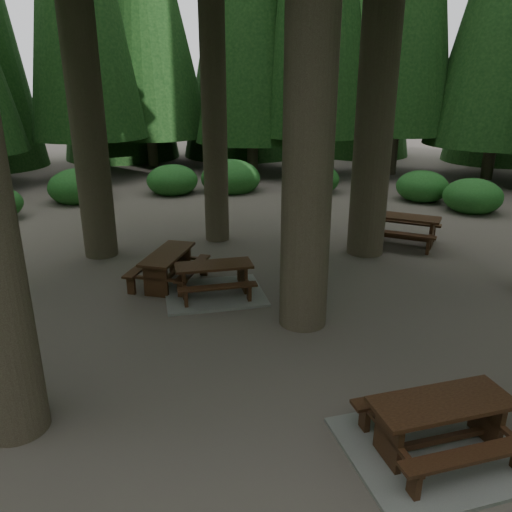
# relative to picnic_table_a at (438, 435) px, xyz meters

# --- Properties ---
(ground) EXTENTS (80.00, 80.00, 0.00)m
(ground) POSITION_rel_picnic_table_a_xyz_m (-2.36, 3.01, -0.23)
(ground) COLOR #595048
(ground) RESTS_ON ground
(picnic_table_a) EXTENTS (2.58, 2.37, 0.72)m
(picnic_table_a) POSITION_rel_picnic_table_a_xyz_m (0.00, 0.00, 0.00)
(picnic_table_a) COLOR gray
(picnic_table_a) RESTS_ON ground
(picnic_table_b) EXTENTS (1.56, 1.83, 0.71)m
(picnic_table_b) POSITION_rel_picnic_table_a_xyz_m (-4.40, 4.76, 0.24)
(picnic_table_b) COLOR black
(picnic_table_b) RESTS_ON ground
(picnic_table_c) EXTENTS (2.37, 2.14, 0.67)m
(picnic_table_c) POSITION_rel_picnic_table_a_xyz_m (-3.34, 4.28, -0.02)
(picnic_table_c) COLOR gray
(picnic_table_c) RESTS_ON ground
(picnic_table_d) EXTENTS (2.14, 1.94, 0.76)m
(picnic_table_d) POSITION_rel_picnic_table_a_xyz_m (1.14, 7.99, 0.27)
(picnic_table_d) COLOR black
(picnic_table_d) RESTS_ON ground
(shrub_ring) EXTENTS (23.86, 24.64, 1.49)m
(shrub_ring) POSITION_rel_picnic_table_a_xyz_m (-1.65, 3.76, 0.17)
(shrub_ring) COLOR #226322
(shrub_ring) RESTS_ON ground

